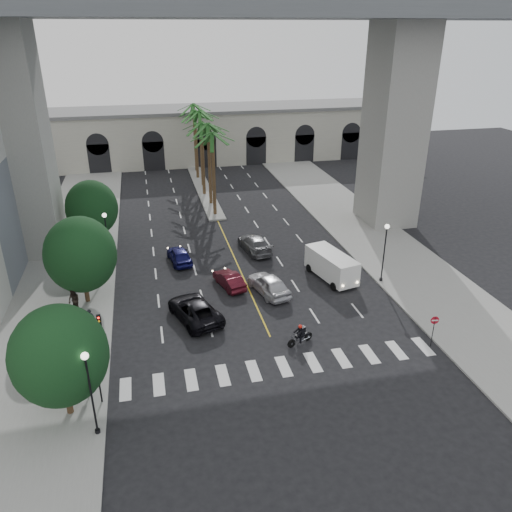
# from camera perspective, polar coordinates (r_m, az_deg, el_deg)

# --- Properties ---
(ground) EXTENTS (140.00, 140.00, 0.00)m
(ground) POSITION_cam_1_polar(r_m,az_deg,el_deg) (34.34, 2.49, -11.03)
(ground) COLOR black
(ground) RESTS_ON ground
(sidewalk_left) EXTENTS (8.00, 100.00, 0.15)m
(sidewalk_left) POSITION_cam_1_polar(r_m,az_deg,el_deg) (46.92, -20.62, -2.20)
(sidewalk_left) COLOR gray
(sidewalk_left) RESTS_ON ground
(sidewalk_right) EXTENTS (8.00, 100.00, 0.15)m
(sidewalk_right) POSITION_cam_1_polar(r_m,az_deg,el_deg) (51.59, 14.29, 1.10)
(sidewalk_right) COLOR gray
(sidewalk_right) RESTS_ON ground
(median) EXTENTS (2.00, 24.00, 0.20)m
(median) POSITION_cam_1_polar(r_m,az_deg,el_deg) (68.26, -5.97, 7.54)
(median) COLOR gray
(median) RESTS_ON ground
(pier_building) EXTENTS (71.00, 10.50, 8.50)m
(pier_building) POSITION_cam_1_polar(r_m,az_deg,el_deg) (83.69, -7.65, 13.58)
(pier_building) COLOR #B0AD9E
(pier_building) RESTS_ON ground
(bridge) EXTENTS (75.00, 13.00, 26.00)m
(bridge) POSITION_cam_1_polar(r_m,az_deg,el_deg) (50.10, -0.15, 22.92)
(bridge) COLOR gray
(bridge) RESTS_ON ground
(palm_a) EXTENTS (3.20, 3.20, 10.30)m
(palm_a) POSITION_cam_1_polar(r_m,az_deg,el_deg) (56.44, -5.01, 13.40)
(palm_a) COLOR #47331E
(palm_a) RESTS_ON ground
(palm_b) EXTENTS (3.20, 3.20, 10.60)m
(palm_b) POSITION_cam_1_polar(r_m,az_deg,el_deg) (60.29, -5.50, 14.37)
(palm_b) COLOR #47331E
(palm_b) RESTS_ON ground
(palm_c) EXTENTS (3.20, 3.20, 10.10)m
(palm_c) POSITION_cam_1_polar(r_m,az_deg,el_deg) (64.25, -6.26, 14.55)
(palm_c) COLOR #47331E
(palm_c) RESTS_ON ground
(palm_d) EXTENTS (3.20, 3.20, 10.90)m
(palm_d) POSITION_cam_1_polar(r_m,az_deg,el_deg) (68.09, -6.42, 15.73)
(palm_d) COLOR #47331E
(palm_d) RESTS_ON ground
(palm_e) EXTENTS (3.20, 3.20, 10.40)m
(palm_e) POSITION_cam_1_polar(r_m,az_deg,el_deg) (72.06, -7.02, 15.82)
(palm_e) COLOR #47331E
(palm_e) RESTS_ON ground
(palm_f) EXTENTS (3.20, 3.20, 10.70)m
(palm_f) POSITION_cam_1_polar(r_m,az_deg,el_deg) (75.99, -7.15, 16.48)
(palm_f) COLOR #47331E
(palm_f) RESTS_ON ground
(street_tree_near) EXTENTS (5.20, 5.20, 6.89)m
(street_tree_near) POSITION_cam_1_polar(r_m,az_deg,el_deg) (29.19, -21.54, -10.54)
(street_tree_near) COLOR #382616
(street_tree_near) RESTS_ON ground
(street_tree_mid) EXTENTS (5.44, 5.44, 7.21)m
(street_tree_mid) POSITION_cam_1_polar(r_m,az_deg,el_deg) (40.44, -19.42, 0.16)
(street_tree_mid) COLOR #382616
(street_tree_mid) RESTS_ON ground
(street_tree_far) EXTENTS (5.04, 5.04, 6.68)m
(street_tree_far) POSITION_cam_1_polar(r_m,az_deg,el_deg) (51.70, -18.25, 5.22)
(street_tree_far) COLOR #382616
(street_tree_far) RESTS_ON ground
(lamp_post_left_near) EXTENTS (0.40, 0.40, 5.35)m
(lamp_post_left_near) POSITION_cam_1_polar(r_m,az_deg,el_deg) (27.80, -18.44, -14.02)
(lamp_post_left_near) COLOR black
(lamp_post_left_near) RESTS_ON ground
(lamp_post_left_far) EXTENTS (0.40, 0.40, 5.35)m
(lamp_post_left_far) POSITION_cam_1_polar(r_m,az_deg,el_deg) (46.16, -16.66, 2.23)
(lamp_post_left_far) COLOR black
(lamp_post_left_far) RESTS_ON ground
(lamp_post_right) EXTENTS (0.40, 0.40, 5.35)m
(lamp_post_right) POSITION_cam_1_polar(r_m,az_deg,el_deg) (43.11, 14.49, 0.89)
(lamp_post_right) COLOR black
(lamp_post_right) RESTS_ON ground
(traffic_signal_near) EXTENTS (0.25, 0.18, 3.65)m
(traffic_signal_near) POSITION_cam_1_polar(r_m,az_deg,el_deg) (30.20, -17.74, -12.15)
(traffic_signal_near) COLOR black
(traffic_signal_near) RESTS_ON ground
(traffic_signal_far) EXTENTS (0.25, 0.18, 3.65)m
(traffic_signal_far) POSITION_cam_1_polar(r_m,az_deg,el_deg) (33.50, -17.34, -8.12)
(traffic_signal_far) COLOR black
(traffic_signal_far) RESTS_ON ground
(motorcycle_rider) EXTENTS (2.02, 0.94, 1.55)m
(motorcycle_rider) POSITION_cam_1_polar(r_m,az_deg,el_deg) (35.00, 5.15, -8.96)
(motorcycle_rider) COLOR black
(motorcycle_rider) RESTS_ON ground
(car_a) EXTENTS (3.10, 5.21, 1.66)m
(car_a) POSITION_cam_1_polar(r_m,az_deg,el_deg) (41.05, 1.50, -3.22)
(car_a) COLOR #BCBBC1
(car_a) RESTS_ON ground
(car_b) EXTENTS (2.38, 4.25, 1.33)m
(car_b) POSITION_cam_1_polar(r_m,az_deg,el_deg) (42.17, -3.08, -2.71)
(car_b) COLOR #470E17
(car_b) RESTS_ON ground
(car_c) EXTENTS (4.26, 6.24, 1.59)m
(car_c) POSITION_cam_1_polar(r_m,az_deg,el_deg) (37.82, -7.03, -6.10)
(car_c) COLOR black
(car_c) RESTS_ON ground
(car_d) EXTENTS (2.89, 5.60, 1.55)m
(car_d) POSITION_cam_1_polar(r_m,az_deg,el_deg) (48.81, -0.13, 1.43)
(car_d) COLOR #5B5C60
(car_d) RESTS_ON ground
(car_e) EXTENTS (2.36, 4.52, 1.47)m
(car_e) POSITION_cam_1_polar(r_m,az_deg,el_deg) (46.96, -8.75, 0.10)
(car_e) COLOR #111150
(car_e) RESTS_ON ground
(cargo_van) EXTENTS (3.26, 5.87, 2.36)m
(cargo_van) POSITION_cam_1_polar(r_m,az_deg,el_deg) (43.63, 8.65, -1.03)
(cargo_van) COLOR white
(cargo_van) RESTS_ON ground
(pedestrian_a) EXTENTS (0.60, 0.41, 1.63)m
(pedestrian_a) POSITION_cam_1_polar(r_m,az_deg,el_deg) (37.89, -18.39, -6.95)
(pedestrian_a) COLOR black
(pedestrian_a) RESTS_ON sidewalk_left
(pedestrian_b) EXTENTS (1.21, 1.21, 1.98)m
(pedestrian_b) POSITION_cam_1_polar(r_m,az_deg,el_deg) (40.45, -20.08, -4.81)
(pedestrian_b) COLOR black
(pedestrian_b) RESTS_ON sidewalk_left
(do_not_enter_sign) EXTENTS (0.58, 0.12, 2.39)m
(do_not_enter_sign) POSITION_cam_1_polar(r_m,az_deg,el_deg) (36.08, 19.68, -7.42)
(do_not_enter_sign) COLOR black
(do_not_enter_sign) RESTS_ON ground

